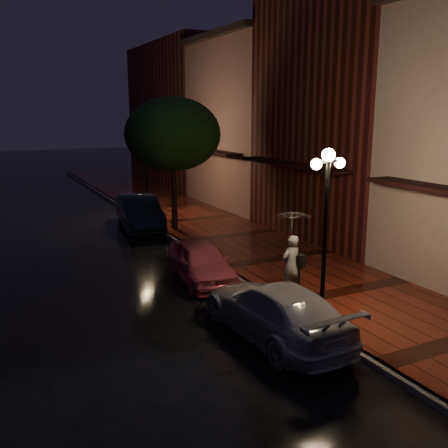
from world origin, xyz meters
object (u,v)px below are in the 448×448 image
navy_car (140,212)px  parking_meter (299,277)px  pink_car (201,262)px  silver_car (275,311)px  woman_with_umbrella (292,240)px  streetlamp_near (325,225)px  streetlamp_far (147,168)px  street_tree (173,137)px

navy_car → parking_meter: bearing=-78.2°
pink_car → silver_car: (-0.07, -4.48, 0.03)m
woman_with_umbrella → parking_meter: size_ratio=1.66×
navy_car → woman_with_umbrella: woman_with_umbrella is taller
streetlamp_near → navy_car: 12.54m
silver_car → woman_with_umbrella: woman_with_umbrella is taller
woman_with_umbrella → silver_car: bearing=39.4°
streetlamp_far → pink_car: size_ratio=1.15×
pink_car → street_tree: bearing=82.4°
street_tree → woman_with_umbrella: 9.55m
streetlamp_near → woman_with_umbrella: 1.97m
navy_car → silver_car: navy_car is taller
streetlamp_near → streetlamp_far: 14.00m
streetlamp_far → woman_with_umbrella: bearing=-88.8°
streetlamp_near → pink_car: streetlamp_near is taller
streetlamp_near → street_tree: street_tree is taller
silver_car → parking_meter: (1.32, 0.92, 0.37)m
pink_car → parking_meter: parking_meter is taller
streetlamp_near → pink_car: 4.97m
pink_car → navy_car: bearing=93.2°
silver_car → parking_meter: 1.65m
parking_meter → streetlamp_near: bearing=-63.4°
silver_car → parking_meter: parking_meter is taller
streetlamp_far → pink_car: streetlamp_far is taller
navy_car → silver_car: size_ratio=1.01×
parking_meter → silver_car: bearing=-130.8°
street_tree → parking_meter: bearing=-92.4°
pink_car → woman_with_umbrella: woman_with_umbrella is taller
street_tree → woman_with_umbrella: bearing=-90.0°
streetlamp_near → woman_with_umbrella: size_ratio=1.76×
parking_meter → street_tree: bearing=102.0°
navy_car → streetlamp_far: bearing=67.7°
streetlamp_near → woman_with_umbrella: bearing=81.9°
woman_with_umbrella → streetlamp_near: bearing=73.6°
navy_car → silver_car: 12.51m
streetlamp_near → pink_car: (-1.42, 4.34, -1.96)m
streetlamp_near → street_tree: size_ratio=0.74×
silver_car → streetlamp_far: bearing=-97.7°
navy_car → woman_with_umbrella: 10.71m
navy_car → silver_car: bearing=-84.6°
street_tree → silver_car: bearing=-98.9°
street_tree → streetlamp_far: bearing=94.9°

